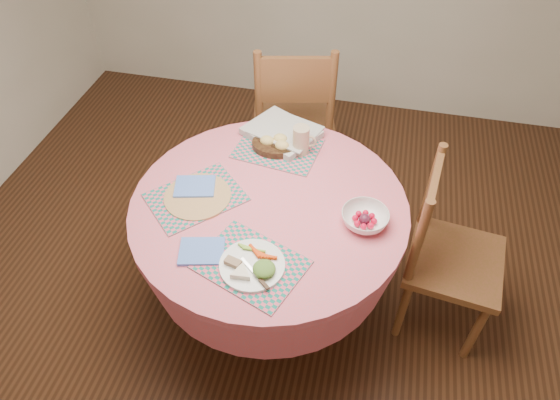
{
  "coord_description": "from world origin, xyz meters",
  "views": [
    {
      "loc": [
        0.39,
        -1.5,
        2.32
      ],
      "look_at": [
        0.05,
        0.0,
        0.78
      ],
      "focal_mm": 32.0,
      "sensor_mm": 36.0,
      "label": 1
    }
  ],
  "objects_px": {
    "dining_table": "(270,232)",
    "dinner_plate": "(254,265)",
    "latte_mug": "(302,140)",
    "chair_right": "(445,252)",
    "bread_bowl": "(275,144)",
    "chair_back": "(294,116)",
    "wicker_trivet": "(198,197)",
    "fruit_bowl": "(365,218)"
  },
  "relations": [
    {
      "from": "wicker_trivet",
      "to": "fruit_bowl",
      "type": "xyz_separation_m",
      "value": [
        0.74,
        0.01,
        0.02
      ]
    },
    {
      "from": "chair_right",
      "to": "chair_back",
      "type": "distance_m",
      "value": 1.23
    },
    {
      "from": "latte_mug",
      "to": "fruit_bowl",
      "type": "height_order",
      "value": "latte_mug"
    },
    {
      "from": "chair_right",
      "to": "dinner_plate",
      "type": "distance_m",
      "value": 0.96
    },
    {
      "from": "fruit_bowl",
      "to": "dining_table",
      "type": "bearing_deg",
      "value": 176.17
    },
    {
      "from": "dining_table",
      "to": "bread_bowl",
      "type": "relative_size",
      "value": 5.39
    },
    {
      "from": "chair_right",
      "to": "latte_mug",
      "type": "xyz_separation_m",
      "value": [
        -0.75,
        0.27,
        0.32
      ]
    },
    {
      "from": "dining_table",
      "to": "chair_right",
      "type": "xyz_separation_m",
      "value": [
        0.82,
        0.11,
        -0.05
      ]
    },
    {
      "from": "chair_right",
      "to": "dinner_plate",
      "type": "xyz_separation_m",
      "value": [
        -0.79,
        -0.47,
        0.27
      ]
    },
    {
      "from": "chair_right",
      "to": "chair_back",
      "type": "bearing_deg",
      "value": 54.67
    },
    {
      "from": "chair_right",
      "to": "bread_bowl",
      "type": "bearing_deg",
      "value": 80.79
    },
    {
      "from": "wicker_trivet",
      "to": "bread_bowl",
      "type": "relative_size",
      "value": 1.3
    },
    {
      "from": "dining_table",
      "to": "chair_right",
      "type": "bearing_deg",
      "value": 7.32
    },
    {
      "from": "dinner_plate",
      "to": "dining_table",
      "type": "bearing_deg",
      "value": 94.3
    },
    {
      "from": "fruit_bowl",
      "to": "chair_back",
      "type": "bearing_deg",
      "value": 117.36
    },
    {
      "from": "dinner_plate",
      "to": "bread_bowl",
      "type": "bearing_deg",
      "value": 96.65
    },
    {
      "from": "chair_right",
      "to": "latte_mug",
      "type": "height_order",
      "value": "chair_right"
    },
    {
      "from": "dinner_plate",
      "to": "bread_bowl",
      "type": "distance_m",
      "value": 0.74
    },
    {
      "from": "bread_bowl",
      "to": "latte_mug",
      "type": "distance_m",
      "value": 0.14
    },
    {
      "from": "dinner_plate",
      "to": "chair_back",
      "type": "bearing_deg",
      "value": 94.66
    },
    {
      "from": "dining_table",
      "to": "dinner_plate",
      "type": "relative_size",
      "value": 4.78
    },
    {
      "from": "dining_table",
      "to": "dinner_plate",
      "type": "height_order",
      "value": "dinner_plate"
    },
    {
      "from": "dining_table",
      "to": "chair_right",
      "type": "distance_m",
      "value": 0.83
    },
    {
      "from": "dinner_plate",
      "to": "latte_mug",
      "type": "height_order",
      "value": "latte_mug"
    },
    {
      "from": "chair_back",
      "to": "fruit_bowl",
      "type": "relative_size",
      "value": 4.57
    },
    {
      "from": "chair_right",
      "to": "chair_back",
      "type": "height_order",
      "value": "chair_back"
    },
    {
      "from": "chair_right",
      "to": "fruit_bowl",
      "type": "relative_size",
      "value": 4.18
    },
    {
      "from": "dinner_plate",
      "to": "bread_bowl",
      "type": "xyz_separation_m",
      "value": [
        -0.09,
        0.74,
        0.01
      ]
    },
    {
      "from": "latte_mug",
      "to": "dining_table",
      "type": "bearing_deg",
      "value": -100.75
    },
    {
      "from": "chair_right",
      "to": "latte_mug",
      "type": "relative_size",
      "value": 6.7
    },
    {
      "from": "wicker_trivet",
      "to": "dinner_plate",
      "type": "xyz_separation_m",
      "value": [
        0.35,
        -0.33,
        0.02
      ]
    },
    {
      "from": "wicker_trivet",
      "to": "fruit_bowl",
      "type": "height_order",
      "value": "fruit_bowl"
    },
    {
      "from": "dinner_plate",
      "to": "fruit_bowl",
      "type": "relative_size",
      "value": 1.12
    },
    {
      "from": "dining_table",
      "to": "bread_bowl",
      "type": "distance_m",
      "value": 0.44
    },
    {
      "from": "dinner_plate",
      "to": "fruit_bowl",
      "type": "distance_m",
      "value": 0.52
    },
    {
      "from": "chair_back",
      "to": "latte_mug",
      "type": "distance_m",
      "value": 0.65
    },
    {
      "from": "latte_mug",
      "to": "fruit_bowl",
      "type": "relative_size",
      "value": 0.62
    },
    {
      "from": "dining_table",
      "to": "wicker_trivet",
      "type": "bearing_deg",
      "value": -173.33
    },
    {
      "from": "chair_right",
      "to": "bread_bowl",
      "type": "xyz_separation_m",
      "value": [
        -0.88,
        0.27,
        0.28
      ]
    },
    {
      "from": "dining_table",
      "to": "wicker_trivet",
      "type": "relative_size",
      "value": 4.13
    },
    {
      "from": "chair_back",
      "to": "wicker_trivet",
      "type": "distance_m",
      "value": 1.03
    },
    {
      "from": "dining_table",
      "to": "dinner_plate",
      "type": "distance_m",
      "value": 0.43
    }
  ]
}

